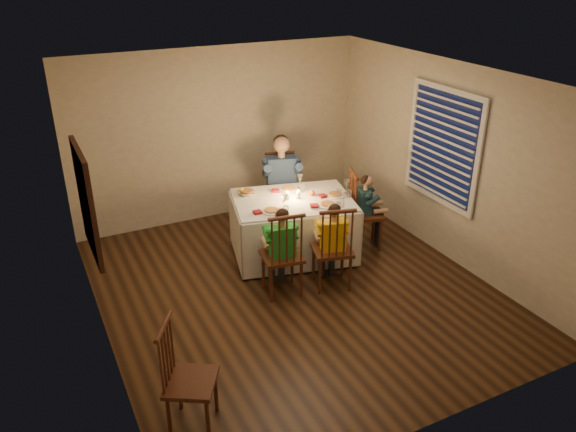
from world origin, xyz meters
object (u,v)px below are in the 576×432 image
dining_table (293,215)px  chair_near_left (282,291)px  chair_extra (195,423)px  child_teal (364,245)px  chair_near_right (331,284)px  child_green (282,291)px  serving_bowl (247,193)px  adult (282,226)px  chair_end (364,245)px  child_yellow (331,284)px  chair_adult (282,226)px

dining_table → chair_near_left: size_ratio=1.61×
chair_extra → child_teal: size_ratio=1.00×
chair_near_right → child_green: (-0.62, 0.13, 0.00)m
chair_extra → serving_bowl: serving_bowl is taller
adult → serving_bowl: size_ratio=6.66×
adult → child_green: bearing=-98.2°
serving_bowl → chair_end: bearing=-22.6°
chair_end → chair_extra: bearing=143.0°
chair_near_left → chair_extra: 2.26m
chair_near_right → child_yellow: bearing=-0.0°
chair_near_right → child_yellow: 0.00m
chair_near_left → child_teal: bearing=-151.5°
chair_adult → child_green: 1.83m
child_teal → child_green: bearing=129.0°
chair_adult → child_green: bearing=-98.2°
child_yellow → chair_extra: bearing=48.9°
chair_adult → chair_near_right: bearing=-78.1°
chair_end → serving_bowl: (-1.51, 0.63, 0.85)m
chair_near_right → serving_bowl: serving_bowl is taller
chair_near_left → dining_table: bearing=-116.1°
child_green → dining_table: bearing=-116.1°
chair_extra → dining_table: bearing=-11.9°
child_green → child_yellow: 0.63m
chair_adult → chair_extra: chair_adult is taller
chair_end → chair_adult: bearing=54.8°
chair_near_left → adult: bearing=-107.1°
chair_end → chair_extra: 3.84m
dining_table → chair_near_right: (0.07, -0.92, -0.59)m
chair_adult → chair_extra: (-2.43, -3.21, 0.00)m
child_green → child_yellow: size_ratio=1.01×
chair_extra → serving_bowl: size_ratio=4.96×
dining_table → adult: bearing=87.5°
chair_end → child_teal: bearing=0.0°
chair_end → child_yellow: (-0.95, -0.69, 0.00)m
dining_table → serving_bowl: 0.69m
chair_adult → child_yellow: (-0.18, -1.77, 0.00)m
dining_table → chair_near_left: 1.13m
chair_adult → chair_extra: bearing=-109.3°
dining_table → chair_near_left: dining_table is taller
chair_extra → adult: bearing=-6.2°
dining_table → chair_end: bearing=1.1°
child_green → chair_adult: bearing=-107.1°
chair_adult → child_teal: size_ratio=1.06×
chair_end → adult: adult is taller
chair_end → child_green: 1.67m
chair_near_right → chair_end: same height
chair_near_right → chair_end: bearing=-127.6°
child_green → child_teal: bearing=-151.5°
adult → child_yellow: bearing=-78.1°
chair_near_left → chair_end: same height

